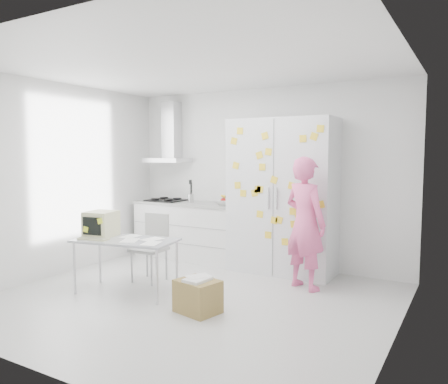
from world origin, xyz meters
The scene contains 10 objects.
floor centered at (0.00, 0.00, -0.01)m, with size 4.50×4.00×0.02m, color silver.
walls centered at (0.00, 0.72, 1.35)m, with size 4.52×4.01×2.70m.
ceiling centered at (0.00, 0.00, 2.70)m, with size 4.50×4.00×0.02m, color white.
counter_run centered at (-1.20, 1.70, 0.47)m, with size 1.84×0.63×1.28m.
range_hood centered at (-1.65, 1.84, 1.96)m, with size 0.70×0.48×1.01m.
tall_cabinet centered at (0.45, 1.67, 1.10)m, with size 1.50×0.68×2.20m.
person centered at (1.00, 1.10, 0.84)m, with size 0.61×0.40×1.67m, color pink.
desk centered at (-1.09, -0.18, 0.75)m, with size 1.32×0.83×0.98m.
chair centered at (-0.91, 0.42, 0.51)m, with size 0.42×0.42×0.89m.
cardboard_box centered at (0.30, -0.29, 0.18)m, with size 0.51×0.44×0.39m.
Camera 1 is at (2.84, -4.11, 1.70)m, focal length 35.00 mm.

